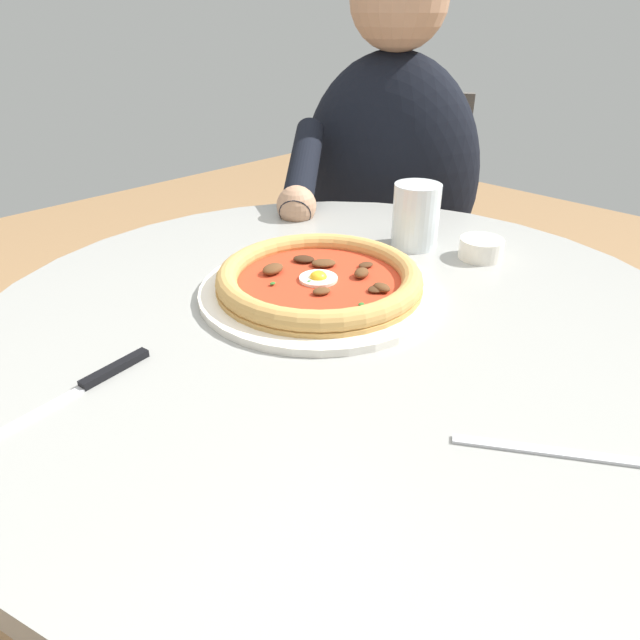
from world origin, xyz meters
TOP-DOWN VIEW (x-y plane):
  - dining_table at (0.00, 0.00)m, footprint 0.89×0.89m
  - pizza_on_plate at (-0.02, -0.06)m, footprint 0.31×0.31m
  - water_glass at (-0.24, -0.07)m, footprint 0.07×0.07m
  - steak_knife at (0.29, -0.07)m, footprint 0.21×0.04m
  - ramekin_capers at (-0.27, 0.03)m, footprint 0.06×0.06m
  - fork_utensil at (0.06, 0.30)m, footprint 0.10×0.15m
  - diner_person at (-0.54, -0.36)m, footprint 0.59×0.44m
  - cafe_chair_diner at (-0.65, -0.43)m, footprint 0.54×0.54m

SIDE VIEW (x-z plane):
  - diner_person at x=-0.54m, z-range -0.06..1.09m
  - cafe_chair_diner at x=-0.65m, z-range 0.09..0.95m
  - dining_table at x=0.00m, z-range 0.17..0.88m
  - fork_utensil at x=0.06m, z-range 0.71..0.71m
  - steak_knife at x=0.29m, z-range 0.71..0.72m
  - ramekin_capers at x=-0.27m, z-range 0.71..0.74m
  - pizza_on_plate at x=-0.02m, z-range 0.71..0.75m
  - water_glass at x=-0.24m, z-range 0.70..0.80m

